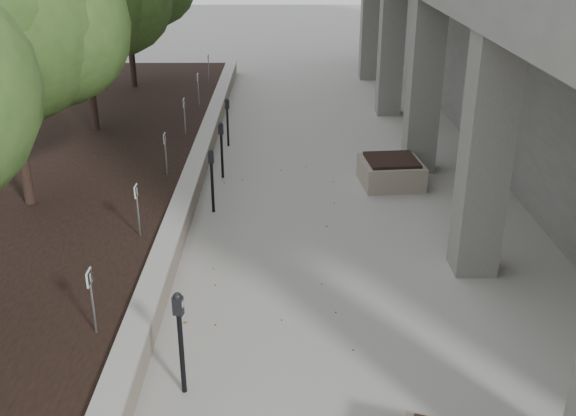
{
  "coord_description": "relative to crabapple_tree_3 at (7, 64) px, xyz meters",
  "views": [
    {
      "loc": [
        0.17,
        -4.06,
        5.5
      ],
      "look_at": [
        0.25,
        6.26,
        1.03
      ],
      "focal_mm": 41.49,
      "sensor_mm": 36.0,
      "label": 1
    }
  ],
  "objects": [
    {
      "name": "retaining_wall",
      "position": [
        2.97,
        1.0,
        -2.87
      ],
      "size": [
        0.39,
        26.0,
        0.5
      ],
      "primitive_type": null,
      "color": "gray",
      "rests_on": "ground"
    },
    {
      "name": "planting_bed",
      "position": [
        -0.7,
        1.0,
        -2.92
      ],
      "size": [
        7.0,
        26.0,
        0.4
      ],
      "primitive_type": "cube",
      "color": "black",
      "rests_on": "ground"
    },
    {
      "name": "crabapple_tree_3",
      "position": [
        0.0,
        0.0,
        0.0
      ],
      "size": [
        4.6,
        4.0,
        5.44
      ],
      "primitive_type": null,
      "color": "#315420",
      "rests_on": "planting_bed"
    },
    {
      "name": "crabapple_tree_4",
      "position": [
        0.0,
        5.0,
        0.0
      ],
      "size": [
        4.6,
        4.0,
        5.44
      ],
      "primitive_type": null,
      "color": "#315420",
      "rests_on": "planting_bed"
    },
    {
      "name": "crabapple_tree_5",
      "position": [
        0.0,
        10.0,
        0.0
      ],
      "size": [
        4.6,
        4.0,
        5.44
      ],
      "primitive_type": null,
      "color": "#315420",
      "rests_on": "planting_bed"
    },
    {
      "name": "parking_sign_3",
      "position": [
        2.45,
        -4.5,
        -2.24
      ],
      "size": [
        0.04,
        0.22,
        0.96
      ],
      "primitive_type": null,
      "color": "black",
      "rests_on": "planting_bed"
    },
    {
      "name": "parking_sign_4",
      "position": [
        2.45,
        -1.5,
        -2.24
      ],
      "size": [
        0.04,
        0.22,
        0.96
      ],
      "primitive_type": null,
      "color": "black",
      "rests_on": "planting_bed"
    },
    {
      "name": "parking_sign_5",
      "position": [
        2.45,
        1.5,
        -2.24
      ],
      "size": [
        0.04,
        0.22,
        0.96
      ],
      "primitive_type": null,
      "color": "black",
      "rests_on": "planting_bed"
    },
    {
      "name": "parking_sign_6",
      "position": [
        2.45,
        4.5,
        -2.24
      ],
      "size": [
        0.04,
        0.22,
        0.96
      ],
      "primitive_type": null,
      "color": "black",
      "rests_on": "planting_bed"
    },
    {
      "name": "parking_sign_7",
      "position": [
        2.45,
        7.5,
        -2.24
      ],
      "size": [
        0.04,
        0.22,
        0.96
      ],
      "primitive_type": null,
      "color": "black",
      "rests_on": "planting_bed"
    },
    {
      "name": "parking_sign_8",
      "position": [
        2.45,
        10.5,
        -2.24
      ],
      "size": [
        0.04,
        0.22,
        0.96
      ],
      "primitive_type": null,
      "color": "black",
      "rests_on": "planting_bed"
    },
    {
      "name": "parking_meter_2",
      "position": [
        3.71,
        -5.22,
        -2.4
      ],
      "size": [
        0.16,
        0.13,
        1.45
      ],
      "primitive_type": null,
      "rotation": [
        0.0,
        0.0,
        -0.22
      ],
      "color": "black",
      "rests_on": "ground"
    },
    {
      "name": "parking_meter_3",
      "position": [
        3.54,
        0.45,
        -2.45
      ],
      "size": [
        0.13,
        0.1,
        1.35
      ],
      "primitive_type": null,
      "rotation": [
        0.0,
        0.0,
        -0.02
      ],
      "color": "black",
      "rests_on": "ground"
    },
    {
      "name": "parking_meter_4",
      "position": [
        3.56,
        2.43,
        -2.45
      ],
      "size": [
        0.14,
        0.1,
        1.33
      ],
      "primitive_type": null,
      "rotation": [
        0.0,
        0.0,
        -0.04
      ],
      "color": "black",
      "rests_on": "ground"
    },
    {
      "name": "parking_meter_5",
      "position": [
        3.52,
        4.81,
        -2.48
      ],
      "size": [
        0.15,
        0.13,
        1.28
      ],
      "primitive_type": null,
      "rotation": [
        0.0,
        0.0,
        0.31
      ],
      "color": "black",
      "rests_on": "ground"
    },
    {
      "name": "planter_back",
      "position": [
        7.4,
        1.99,
        -2.81
      ],
      "size": [
        1.42,
        1.42,
        0.61
      ],
      "primitive_type": null,
      "rotation": [
        0.0,
        0.0,
        0.09
      ],
      "color": "gray",
      "rests_on": "ground"
    },
    {
      "name": "berry_scatter",
      "position": [
        4.7,
        -3.0,
        -3.11
      ],
      "size": [
        3.3,
        14.1,
        0.02
      ],
      "primitive_type": null,
      "color": "#940A0B",
      "rests_on": "ground"
    }
  ]
}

